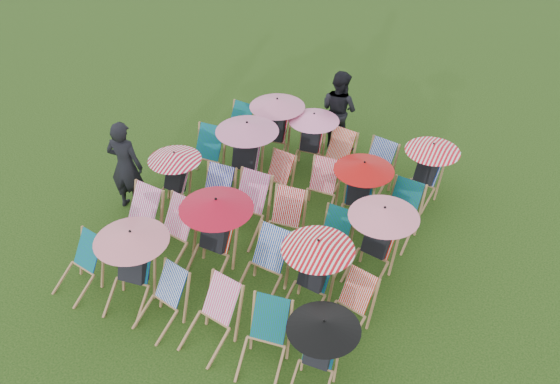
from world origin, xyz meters
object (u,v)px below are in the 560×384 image
at_px(person_left, 126,166).
at_px(person_rear, 339,110).
at_px(deckchair_0, 78,267).
at_px(deckchair_29, 425,171).
at_px(deckchair_5, 317,353).

bearing_deg(person_left, person_rear, -135.03).
distance_m(deckchair_0, person_rear, 6.12).
bearing_deg(person_left, deckchair_29, -160.33).
height_order(deckchair_0, person_rear, person_rear).
relative_size(person_left, person_rear, 1.04).
bearing_deg(person_rear, deckchair_29, 173.80).
relative_size(deckchair_5, person_rear, 0.67).
relative_size(deckchair_0, person_rear, 0.51).
bearing_deg(deckchair_0, person_rear, 80.02).
distance_m(deckchair_5, deckchair_29, 4.72).
distance_m(deckchair_5, person_rear, 6.10).
distance_m(person_left, person_rear, 4.52).
bearing_deg(deckchair_29, deckchair_0, -120.43).
height_order(deckchair_0, deckchair_29, deckchair_29).
relative_size(deckchair_0, person_left, 0.49).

